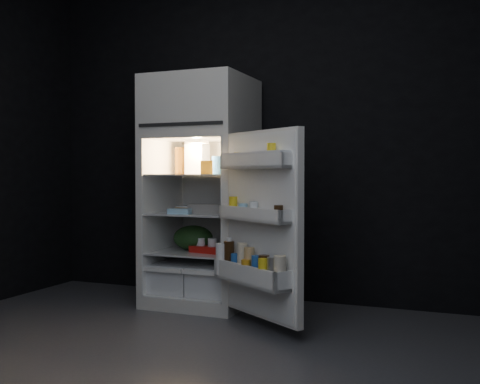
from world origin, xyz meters
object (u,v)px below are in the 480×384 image
at_px(yogurt_tray, 208,249).
at_px(refrigerator, 202,183).
at_px(fridge_door, 259,228).
at_px(egg_carton, 206,209).
at_px(milk_jug, 197,159).

bearing_deg(yogurt_tray, refrigerator, 141.05).
bearing_deg(refrigerator, fridge_door, -40.50).
height_order(fridge_door, egg_carton, fridge_door).
xyz_separation_m(refrigerator, milk_jug, (-0.07, 0.05, 0.19)).
height_order(egg_carton, yogurt_tray, egg_carton).
distance_m(refrigerator, egg_carton, 0.23).
bearing_deg(yogurt_tray, fridge_door, -28.22).
relative_size(egg_carton, yogurt_tray, 1.04).
bearing_deg(egg_carton, refrigerator, 120.14).
xyz_separation_m(refrigerator, fridge_door, (0.69, -0.59, -0.28)).
xyz_separation_m(milk_jug, egg_carton, (0.14, -0.14, -0.38)).
relative_size(refrigerator, fridge_door, 1.46).
bearing_deg(refrigerator, milk_jug, 145.42).
distance_m(milk_jug, egg_carton, 0.43).
xyz_separation_m(milk_jug, yogurt_tray, (0.17, -0.16, -0.69)).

